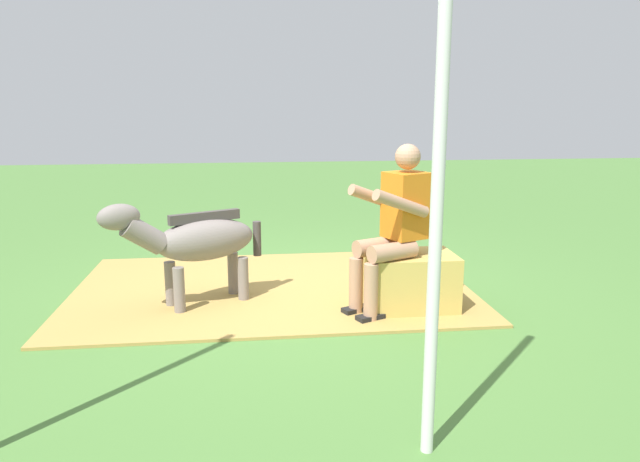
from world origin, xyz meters
TOP-DOWN VIEW (x-y plane):
  - ground_plane at (0.00, 0.00)m, footprint 24.00×24.00m
  - hay_patch at (0.19, -0.16)m, footprint 3.51×2.34m
  - hay_bale at (-0.90, 0.50)m, footprint 0.71×0.50m
  - person_seated at (-0.75, 0.55)m, footprint 0.72×0.58m
  - pony_standing at (0.82, 0.23)m, footprint 1.24×0.78m
  - tent_pole_left at (-0.45, 2.48)m, footprint 0.06×0.06m

SIDE VIEW (x-z plane):
  - ground_plane at x=0.00m, z-range 0.00..0.00m
  - hay_patch at x=0.19m, z-range 0.00..0.02m
  - hay_bale at x=-0.90m, z-range 0.00..0.46m
  - pony_standing at x=0.82m, z-range 0.10..1.01m
  - person_seated at x=-0.75m, z-range 0.07..1.41m
  - tent_pole_left at x=-0.45m, z-range 0.00..2.46m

